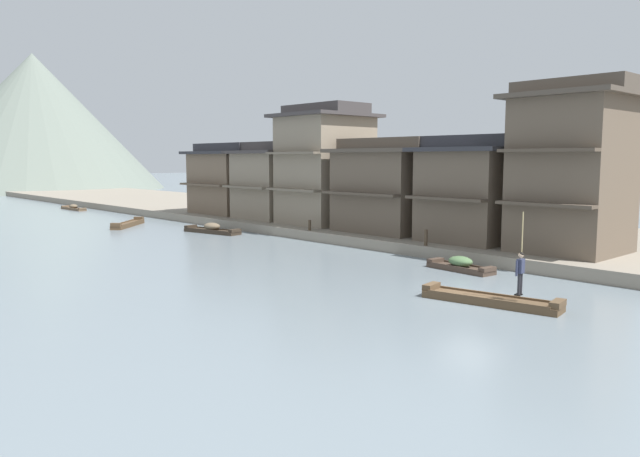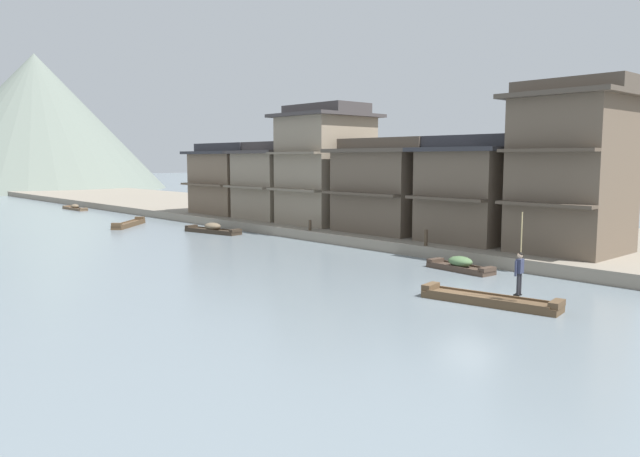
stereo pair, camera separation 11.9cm
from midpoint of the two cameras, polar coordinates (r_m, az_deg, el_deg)
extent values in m
plane|color=slate|center=(25.08, 13.99, -6.17)|extent=(400.00, 400.00, 0.00)
cube|color=gray|center=(56.28, -3.38, 1.34)|extent=(18.00, 110.00, 0.66)
cube|color=brown|center=(23.83, 15.57, -6.57)|extent=(1.97, 5.30, 0.26)
cube|color=brown|center=(24.74, 10.29, -5.37)|extent=(1.00, 0.52, 0.23)
cube|color=brown|center=(23.03, 21.30, -6.61)|extent=(1.00, 0.52, 0.23)
cube|color=brown|center=(23.35, 15.15, -6.41)|extent=(0.92, 4.63, 0.08)
cube|color=brown|center=(24.24, 16.01, -5.96)|extent=(0.92, 4.63, 0.08)
cube|color=black|center=(23.32, 17.93, -5.97)|extent=(0.13, 0.23, 0.05)
cylinder|color=#232328|center=(23.22, 18.05, -4.98)|extent=(0.11, 0.11, 0.78)
cube|color=black|center=(23.48, 18.10, -5.89)|extent=(0.13, 0.23, 0.05)
cylinder|color=#232328|center=(23.38, 18.22, -4.90)|extent=(0.11, 0.11, 0.78)
cube|color=#2D334C|center=(23.18, 18.20, -3.37)|extent=(0.34, 0.24, 0.52)
cylinder|color=#2D334C|center=(23.03, 17.85, -3.60)|extent=(0.08, 0.08, 0.56)
cylinder|color=#2D334C|center=(23.41, 18.25, -3.45)|extent=(0.08, 0.08, 0.56)
sphere|color=#DBB28E|center=(23.12, 18.23, -2.39)|extent=(0.20, 0.20, 0.20)
sphere|color=black|center=(23.11, 18.26, -2.34)|extent=(0.18, 0.18, 0.18)
cylinder|color=tan|center=(23.43, 18.29, -2.15)|extent=(0.04, 0.04, 3.00)
cube|color=brown|center=(70.22, -22.20, 1.71)|extent=(0.97, 4.79, 0.18)
cube|color=brown|center=(72.29, -22.87, 1.94)|extent=(0.79, 0.38, 0.16)
cube|color=brown|center=(68.14, -21.51, 1.75)|extent=(0.79, 0.38, 0.16)
cube|color=brown|center=(70.07, -22.50, 1.79)|extent=(0.17, 4.27, 0.08)
cube|color=brown|center=(70.36, -21.91, 1.83)|extent=(0.17, 4.27, 0.08)
ellipsoid|color=brown|center=(70.20, -22.21, 1.95)|extent=(0.80, 1.11, 0.43)
cube|color=brown|center=(51.52, -17.66, 0.35)|extent=(4.45, 4.37, 0.29)
cube|color=brown|center=(49.14, -18.71, 0.34)|extent=(0.79, 0.80, 0.26)
cube|color=brown|center=(53.86, -16.72, 0.93)|extent=(0.79, 0.80, 0.26)
cube|color=brown|center=(51.37, -17.26, 0.55)|extent=(3.55, 3.46, 0.08)
cube|color=brown|center=(51.64, -18.07, 0.55)|extent=(3.55, 3.46, 0.08)
cube|color=#33281E|center=(45.39, -10.18, -0.28)|extent=(2.04, 5.01, 0.23)
cube|color=#33281E|center=(47.04, -12.13, 0.18)|extent=(1.03, 0.55, 0.21)
cube|color=#33281E|center=(43.76, -8.09, -0.20)|extent=(1.03, 0.55, 0.21)
cube|color=#33281E|center=(45.03, -10.64, -0.14)|extent=(0.96, 4.32, 0.08)
cube|color=#33281E|center=(45.73, -9.73, -0.03)|extent=(0.96, 4.32, 0.08)
ellipsoid|color=brown|center=(45.35, -10.19, 0.20)|extent=(1.24, 1.54, 0.54)
cube|color=#423328|center=(30.47, 12.94, -3.70)|extent=(1.35, 3.58, 0.21)
cube|color=#423328|center=(31.46, 10.70, -2.95)|extent=(0.96, 0.44, 0.19)
cube|color=#423328|center=(29.46, 15.35, -3.72)|extent=(0.96, 0.44, 0.19)
cube|color=#423328|center=(30.09, 12.37, -3.53)|extent=(0.35, 3.00, 0.08)
cube|color=#423328|center=(30.81, 13.51, -3.32)|extent=(0.35, 3.00, 0.08)
ellipsoid|color=#4C6B42|center=(30.41, 12.95, -3.03)|extent=(1.04, 1.38, 0.51)
cube|color=brown|center=(33.66, 22.52, 4.55)|extent=(5.02, 4.89, 7.80)
cube|color=#4D4135|center=(31.15, 20.20, 2.13)|extent=(0.70, 4.89, 0.16)
cube|color=#4D4135|center=(31.08, 20.39, 6.91)|extent=(0.70, 4.89, 0.16)
cube|color=#4C4238|center=(33.79, 22.82, 11.38)|extent=(5.92, 5.79, 0.24)
cube|color=#4C4238|center=(33.84, 22.86, 12.17)|extent=(3.01, 5.79, 0.70)
cube|color=brown|center=(36.91, 14.53, 2.95)|extent=(5.93, 5.02, 5.20)
cube|color=#4D4135|center=(34.17, 11.52, 2.76)|extent=(0.70, 5.02, 0.16)
cube|color=#2D2D33|center=(36.84, 14.65, 7.18)|extent=(6.83, 5.92, 0.24)
cube|color=#2D2D33|center=(36.85, 14.67, 7.91)|extent=(3.56, 5.92, 0.70)
cube|color=brown|center=(40.49, 6.52, 3.42)|extent=(5.21, 6.14, 5.20)
cube|color=#4D4135|center=(38.30, 3.63, 3.28)|extent=(0.70, 6.14, 0.16)
cube|color=#4C4238|center=(40.44, 6.57, 7.28)|extent=(6.11, 7.04, 0.24)
cube|color=#4C4238|center=(40.44, 6.58, 7.94)|extent=(3.13, 7.04, 0.70)
cube|color=gray|center=(45.14, 0.40, 5.44)|extent=(5.67, 5.23, 7.80)
cube|color=#6E6151|center=(43.07, -2.70, 3.65)|extent=(0.70, 5.23, 0.16)
cube|color=#6E6151|center=(43.01, -2.71, 7.11)|extent=(0.70, 5.23, 0.16)
cube|color=#3D3838|center=(45.23, 0.41, 10.53)|extent=(6.57, 6.13, 0.24)
cube|color=#3D3838|center=(45.27, 0.41, 11.13)|extent=(3.40, 6.13, 0.70)
cube|color=gray|center=(49.46, -4.21, 4.01)|extent=(5.51, 5.22, 5.20)
cube|color=#6E6151|center=(47.58, -7.15, 3.88)|extent=(0.70, 5.22, 0.16)
cube|color=#3D3838|center=(49.41, -4.24, 7.16)|extent=(6.41, 6.12, 0.24)
cube|color=#3D3838|center=(49.42, -4.25, 7.71)|extent=(3.31, 6.12, 0.70)
cube|color=#75604C|center=(54.28, -8.52, 4.18)|extent=(4.99, 6.32, 5.20)
cube|color=brown|center=(52.73, -11.08, 4.07)|extent=(0.70, 6.32, 0.16)
cube|color=#2D2D33|center=(54.24, -8.57, 7.06)|extent=(5.89, 7.22, 0.24)
cube|color=#2D2D33|center=(54.25, -8.58, 7.55)|extent=(2.99, 7.22, 0.70)
cylinder|color=#473828|center=(34.11, 9.83, -0.85)|extent=(0.20, 0.20, 0.89)
cylinder|color=#473828|center=(40.69, -1.07, 0.31)|extent=(0.20, 0.20, 0.71)
cone|color=slate|center=(121.78, -25.22, 9.06)|extent=(44.32, 44.32, 24.09)
camera|label=1|loc=(0.06, -90.10, -0.01)|focal=34.05mm
camera|label=2|loc=(0.06, 89.90, 0.01)|focal=34.05mm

